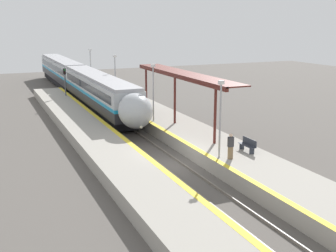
% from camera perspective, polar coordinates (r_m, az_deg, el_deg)
% --- Properties ---
extents(ground_plane, '(120.00, 120.00, 0.00)m').
position_cam_1_polar(ground_plane, '(28.76, 0.43, -5.34)').
color(ground_plane, '#56514C').
extents(rail_left, '(0.08, 90.00, 0.15)m').
position_cam_1_polar(rail_left, '(28.46, -0.89, -5.39)').
color(rail_left, slate).
rests_on(rail_left, ground_plane).
extents(rail_right, '(0.08, 90.00, 0.15)m').
position_cam_1_polar(rail_right, '(29.02, 1.74, -5.01)').
color(rail_right, slate).
rests_on(rail_right, ground_plane).
extents(train, '(2.88, 46.29, 4.03)m').
position_cam_1_polar(train, '(54.99, -11.99, 6.13)').
color(train, black).
rests_on(train, ground_plane).
extents(platform_right, '(4.28, 64.00, 0.97)m').
position_cam_1_polar(platform_right, '(30.30, 7.05, -3.47)').
color(platform_right, '#9E998E').
rests_on(platform_right, ground_plane).
extents(platform_left, '(3.58, 64.00, 0.97)m').
position_cam_1_polar(platform_left, '(27.43, -6.22, -5.33)').
color(platform_left, '#9E998E').
rests_on(platform_left, ground_plane).
extents(platform_bench, '(0.44, 1.58, 0.89)m').
position_cam_1_polar(platform_bench, '(28.91, 10.78, -2.50)').
color(platform_bench, '#2D333D').
rests_on(platform_bench, platform_right).
extents(person_waiting, '(0.36, 0.22, 1.69)m').
position_cam_1_polar(person_waiting, '(27.02, 8.48, -2.67)').
color(person_waiting, '#7F6647').
rests_on(person_waiting, platform_right).
extents(railway_signal, '(0.28, 0.28, 4.20)m').
position_cam_1_polar(railway_signal, '(51.27, -13.76, 5.79)').
color(railway_signal, '#59595E').
rests_on(railway_signal, ground_plane).
extents(lamppost_near, '(0.36, 0.20, 4.99)m').
position_cam_1_polar(lamppost_near, '(26.79, 7.09, 1.66)').
color(lamppost_near, '#9E9EA3').
rests_on(lamppost_near, platform_right).
extents(lamppost_mid, '(0.36, 0.20, 4.99)m').
position_cam_1_polar(lamppost_mid, '(36.82, -2.01, 5.10)').
color(lamppost_mid, '#9E9EA3').
rests_on(lamppost_mid, platform_right).
extents(lamppost_far, '(0.36, 0.20, 4.99)m').
position_cam_1_polar(lamppost_far, '(47.45, -7.17, 6.99)').
color(lamppost_far, '#9E9EA3').
rests_on(lamppost_far, platform_right).
extents(lamppost_farthest, '(0.36, 0.20, 4.99)m').
position_cam_1_polar(lamppost_farthest, '(58.35, -10.44, 8.16)').
color(lamppost_farthest, '#9E9EA3').
rests_on(lamppost_farthest, platform_right).
extents(station_canopy, '(2.02, 16.69, 4.31)m').
position_cam_1_polar(station_canopy, '(35.98, 1.77, 6.72)').
color(station_canopy, '#511E19').
rests_on(station_canopy, platform_right).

